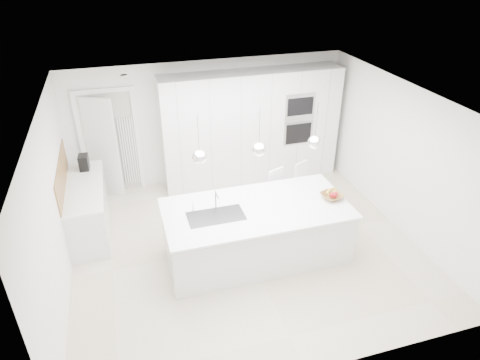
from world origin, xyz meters
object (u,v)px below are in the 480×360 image
object	(u,v)px
fruit_bowl	(332,196)
island_base	(257,234)
espresso_machine	(84,162)
bar_stool_left	(278,199)
bar_stool_right	(302,189)

from	to	relation	value
fruit_bowl	island_base	bearing A→B (deg)	178.25
island_base	fruit_bowl	distance (m)	1.32
fruit_bowl	espresso_machine	size ratio (longest dim) A/B	1.27
island_base	bar_stool_left	bearing A→B (deg)	50.60
island_base	bar_stool_left	size ratio (longest dim) A/B	2.75
fruit_bowl	espresso_machine	bearing A→B (deg)	150.19
island_base	bar_stool_left	distance (m)	1.01
island_base	espresso_machine	size ratio (longest dim) A/B	10.55
fruit_bowl	bar_stool_right	xyz separation A→B (m)	(-0.01, 1.04, -0.46)
fruit_bowl	bar_stool_left	world-z (taller)	bar_stool_left
island_base	bar_stool_left	xyz separation A→B (m)	(0.64, 0.78, 0.08)
bar_stool_left	island_base	bearing A→B (deg)	-151.40
espresso_machine	bar_stool_left	bearing A→B (deg)	-19.65
fruit_bowl	bar_stool_left	bearing A→B (deg)	125.21
espresso_machine	island_base	bearing A→B (deg)	-36.75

